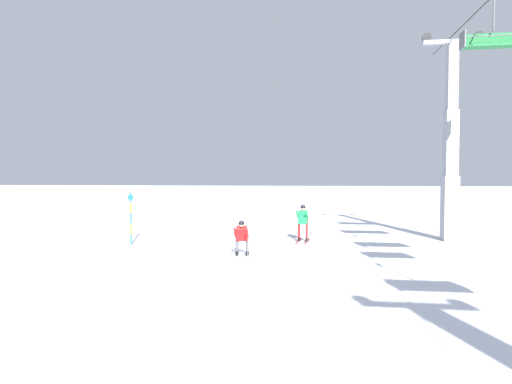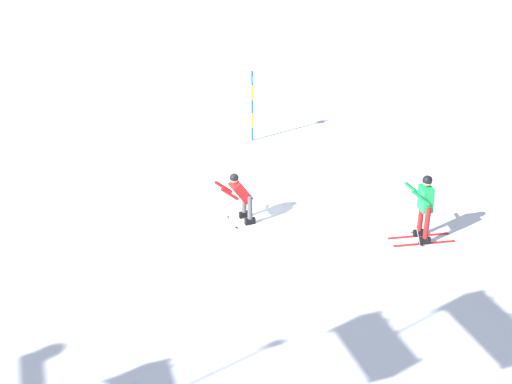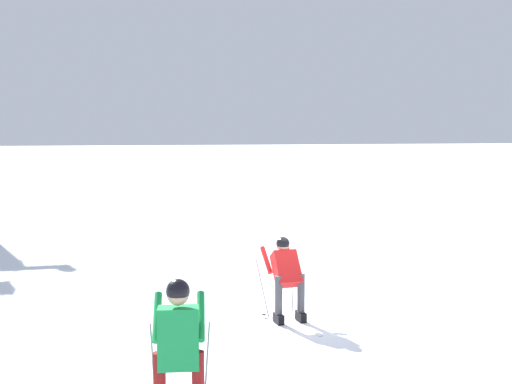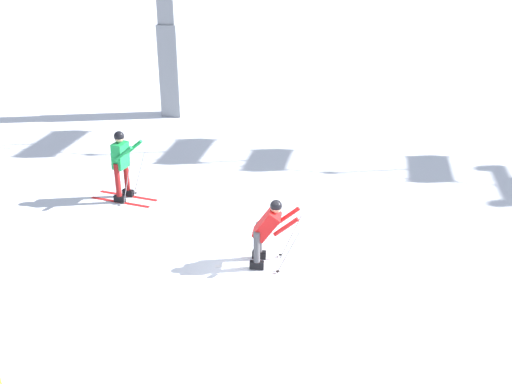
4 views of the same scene
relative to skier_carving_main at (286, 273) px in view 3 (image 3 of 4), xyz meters
The scene contains 3 objects.
ground_plane 0.90m from the skier_carving_main, 75.41° to the right, with size 260.00×260.00×0.00m, color white.
skier_carving_main is the anchor object (origin of this frame).
skier_distant_uphill 4.65m from the skier_carving_main, 149.88° to the left, with size 1.68×0.77×1.81m.
Camera 3 is at (-10.47, 3.40, 3.29)m, focal length 44.67 mm.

